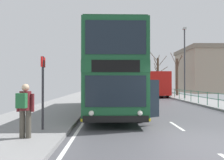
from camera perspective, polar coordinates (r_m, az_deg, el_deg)
ground at (r=7.59m, az=15.56°, el=-13.97°), size 15.80×140.00×0.20m
double_decker_bus_main at (r=14.11m, az=0.02°, el=1.38°), size 3.41×11.10×4.38m
background_bus_far_lane at (r=32.16m, az=9.85°, el=-0.83°), size 2.79×10.23×3.11m
pedestrian_railing_far_kerb at (r=23.68m, az=17.22°, el=-3.05°), size 0.05×31.49×0.98m
pedestrian_with_backpack at (r=7.48m, az=-20.39°, el=-6.05°), size 0.55×0.54×1.61m
bus_stop_sign_near at (r=8.66m, az=-16.44°, el=-1.00°), size 0.08×0.44×2.58m
street_lamp_far_side at (r=26.51m, az=17.20°, el=5.32°), size 0.28×0.60×7.60m
bare_tree_far_00 at (r=39.69m, az=11.07°, el=1.58°), size 3.13×1.58×7.00m
bare_tree_far_01 at (r=32.22m, az=15.53°, el=0.98°), size 1.46×1.75×5.62m
background_building_00 at (r=47.34m, az=23.45°, el=2.16°), size 11.64×11.98×8.14m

